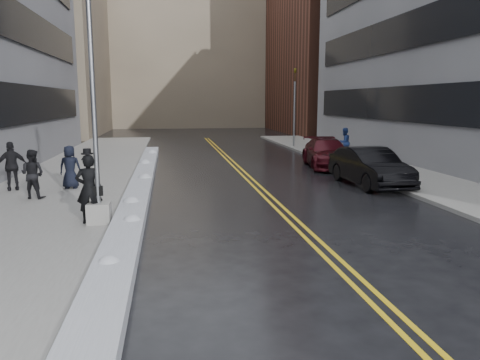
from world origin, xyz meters
name	(u,v)px	position (x,y,z in m)	size (l,w,h in m)	color
ground	(219,243)	(0.00, 0.00, 0.00)	(160.00, 160.00, 0.00)	black
sidewalk_west	(69,181)	(-5.75, 10.00, 0.07)	(5.50, 50.00, 0.15)	gray
sidewalk_east	(396,173)	(10.00, 10.00, 0.07)	(4.00, 50.00, 0.15)	gray
lane_line_left	(246,179)	(2.35, 10.00, 0.00)	(0.12, 50.00, 0.01)	gold
lane_line_right	(252,178)	(2.65, 10.00, 0.00)	(0.12, 50.00, 0.01)	gold
snow_ridge	(141,185)	(-2.45, 8.00, 0.17)	(0.90, 30.00, 0.34)	silver
building_west_far	(35,52)	(-15.50, 44.00, 9.00)	(14.00, 22.00, 18.00)	gray
building_east_far	(343,10)	(19.00, 42.00, 14.00)	(14.00, 20.00, 28.00)	#562D21
building_far	(189,51)	(2.00, 60.00, 11.00)	(36.00, 16.00, 22.00)	gray
lamppost	(95,141)	(-3.30, 2.00, 2.53)	(0.65, 0.65, 7.62)	gray
fire_hydrant	(378,164)	(9.00, 10.00, 0.55)	(0.26, 0.26, 0.73)	maroon
traffic_signal	(294,104)	(8.50, 24.00, 3.40)	(0.16, 0.20, 6.00)	gray
pedestrian_fedora	(89,189)	(-3.55, 2.05, 1.16)	(0.73, 0.48, 2.01)	black
pedestrian_b	(33,174)	(-6.16, 5.97, 1.04)	(0.87, 0.68, 1.79)	black
pedestrian_c	(70,167)	(-5.21, 7.82, 1.03)	(0.86, 0.56, 1.75)	black
pedestrian_d	(12,166)	(-7.39, 7.72, 1.12)	(1.14, 0.47, 1.94)	black
pedestrian_east	(344,142)	(9.88, 16.82, 1.06)	(0.89, 0.69, 1.83)	navy
car_black	(370,167)	(7.36, 7.29, 0.84)	(1.77, 5.07, 1.67)	black
car_maroon	(327,153)	(7.50, 13.27, 0.79)	(2.21, 5.44, 1.58)	#400A12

